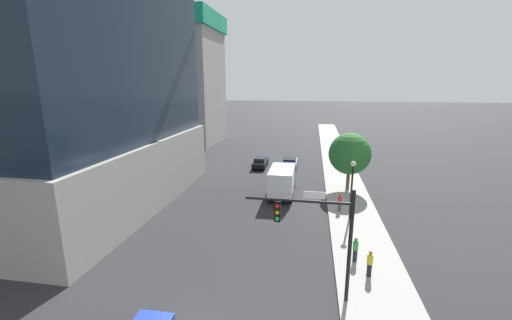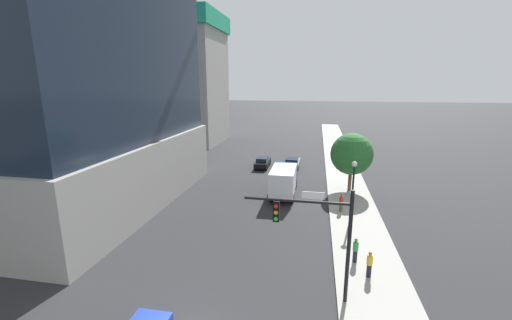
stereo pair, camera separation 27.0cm
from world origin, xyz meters
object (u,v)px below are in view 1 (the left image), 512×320
Objects in this scene: box_truck at (282,179)px; pedestrian_green_shirt at (355,249)px; construction_building at (181,73)px; pedestrian_red_shirt at (340,202)px; street_lamp at (352,181)px; street_tree at (350,154)px; car_gray at (290,162)px; pedestrian_yellow_shirt at (370,263)px; car_black at (260,162)px; traffic_light_pole at (317,226)px.

box_truck is 13.60m from pedestrian_green_shirt.
pedestrian_red_shirt is (27.30, -31.38, -12.11)m from construction_building.
pedestrian_green_shirt is 0.98× the size of pedestrian_red_shirt.
construction_building is 44.33m from street_lamp.
pedestrian_green_shirt is at bearing -87.81° from pedestrian_red_shirt.
box_truck is (-6.19, 5.45, -1.79)m from street_lamp.
street_tree is 15.13m from pedestrian_green_shirt.
construction_building is 49.96m from pedestrian_green_shirt.
car_gray is 0.65× the size of box_truck.
pedestrian_yellow_shirt is (0.25, -8.38, -2.53)m from street_lamp.
pedestrian_green_shirt is (9.80, -22.98, 0.24)m from car_black.
construction_building is at bearing 138.81° from street_tree.
box_truck reaches higher than pedestrian_green_shirt.
car_gray is (-3.20, 27.81, -3.56)m from traffic_light_pole.
pedestrian_green_shirt is at bearing -64.70° from box_truck.
pedestrian_red_shirt is at bearing 113.85° from street_lamp.
street_lamp reaches higher than pedestrian_green_shirt.
car_black is 11.46m from box_truck.
box_truck is at bearing -69.54° from car_black.
car_black is 24.98m from pedestrian_green_shirt.
car_gray is 16.24m from pedestrian_red_shirt.
traffic_light_pole is 5.86m from pedestrian_green_shirt.
pedestrian_red_shirt is at bearing -70.27° from car_gray.
construction_building is 6.95× the size of car_gray.
pedestrian_green_shirt is (-0.38, -6.83, -2.52)m from street_lamp.
car_gray is 26.07m from pedestrian_yellow_shirt.
construction_building is 19.53× the size of pedestrian_green_shirt.
street_tree is at bearing 85.73° from street_lamp.
traffic_light_pole reaches higher than street_lamp.
street_tree is 0.88× the size of box_truck.
traffic_light_pole reaches higher than street_tree.
car_black is 26.65m from pedestrian_yellow_shirt.
pedestrian_red_shirt is (2.28, 12.52, -3.27)m from traffic_light_pole.
car_black reaches higher than car_gray.
street_lamp is 7.29m from pedestrian_green_shirt.
car_gray is at bearing 127.20° from street_tree.
car_gray is at bearing 103.75° from pedestrian_green_shirt.
construction_building reaches higher than street_tree.
street_lamp is 1.10× the size of car_gray.
street_tree is at bearing 20.27° from box_truck.
construction_building is at bearing 124.34° from pedestrian_yellow_shirt.
pedestrian_red_shirt is (-1.30, -6.36, -3.07)m from street_tree.
street_lamp is at bearing -49.66° from construction_building.
pedestrian_green_shirt is 1.01× the size of pedestrian_yellow_shirt.
car_black is at bearing 104.88° from traffic_light_pole.
street_tree reaches higher than pedestrian_green_shirt.
street_lamp is (28.01, -32.98, -9.62)m from construction_building.
car_gray is 2.84× the size of pedestrian_yellow_shirt.
car_black is at bearing 122.23° from street_lamp.
street_lamp is (2.99, 10.93, -0.77)m from traffic_light_pole.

